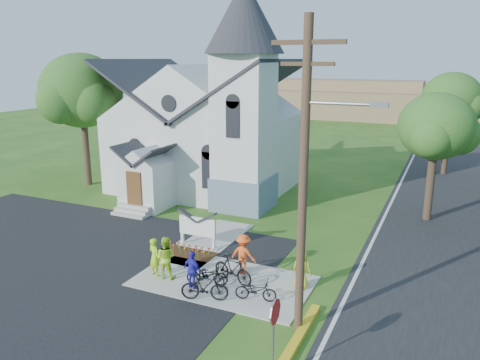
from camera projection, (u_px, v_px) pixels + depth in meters
The scene contains 23 objects.
ground at pixel (185, 280), 19.07m from camera, with size 120.00×120.00×0.00m, color #2B5618.
parking_lot at pixel (21, 268), 20.13m from camera, with size 20.00×16.00×0.02m, color black.
road at pixel (456, 208), 28.25m from camera, with size 8.00×90.00×0.02m, color black.
sidewalk at pixel (223, 281), 18.90m from camera, with size 7.00×4.00×0.05m, color #ABA59B.
church at pixel (209, 113), 30.94m from camera, with size 12.35×12.00×13.00m.
church_sign at pixel (198, 227), 22.11m from camera, with size 2.20×0.40×1.70m.
flower_bed at pixel (188, 253), 21.57m from camera, with size 2.60×1.10×0.07m, color #321B0D.
utility_pole at pixel (306, 172), 14.23m from camera, with size 3.45×0.28×10.00m.
stop_sign at pixel (274, 322), 12.74m from camera, with size 0.11×0.76×2.48m.
tree_lot_corner at pixel (81, 91), 31.84m from camera, with size 5.60×5.60×9.15m.
tree_road_near at pixel (436, 127), 24.90m from camera, with size 4.00×4.00×7.05m.
tree_road_mid at pixel (451, 99), 35.12m from camera, with size 4.40×4.40×7.80m.
distant_hills at pixel (409, 106), 66.75m from camera, with size 61.00×10.00×5.60m.
cyclist_0 at pixel (155, 257), 19.16m from camera, with size 0.59×0.39×1.63m, color #A6DE1A.
bike_0 at pixel (209, 275), 18.52m from camera, with size 0.53×1.52×0.80m, color black.
cyclist_1 at pixel (165, 257), 18.96m from camera, with size 0.85×0.66×1.76m, color #AFDF29.
bike_1 at pixel (233, 269), 18.61m from camera, with size 0.53×1.89×1.13m, color black.
cyclist_2 at pixel (193, 270), 18.10m from camera, with size 0.89×0.37×1.52m, color #2924B8.
bike_2 at pixel (207, 275), 18.42m from camera, with size 0.58×1.66×0.87m, color black.
cyclist_3 at pixel (243, 254), 19.33m from camera, with size 1.10×0.63×1.71m, color #FF5A1C.
bike_3 at pixel (205, 287), 17.23m from camera, with size 0.50×1.78×1.07m, color black.
cyclist_4 at pixel (302, 269), 18.14m from camera, with size 0.76×0.49×1.56m, color gold.
bike_4 at pixel (256, 290), 17.25m from camera, with size 0.54×1.56×0.82m, color black.
Camera 1 is at (9.30, -14.91, 8.75)m, focal length 35.00 mm.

